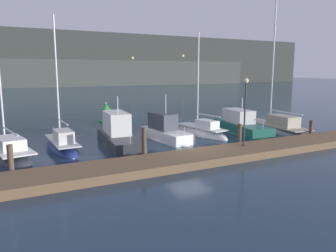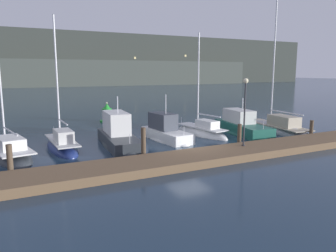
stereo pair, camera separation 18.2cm
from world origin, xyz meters
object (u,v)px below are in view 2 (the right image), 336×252
object	(u,v)px
sailboat_berth_1	(8,153)
motorboat_berth_3	(118,140)
sailboat_berth_2	(62,146)
motorboat_berth_4	(166,135)
sailboat_berth_7	(276,129)
sailboat_berth_5	(202,133)
dock_lamppost	(245,101)
channel_buoy	(107,114)
motorboat_berth_6	(242,129)

from	to	relation	value
sailboat_berth_1	motorboat_berth_3	xyz separation A→B (m)	(6.91, -0.47, 0.26)
sailboat_berth_1	sailboat_berth_2	bearing A→B (deg)	3.86
motorboat_berth_4	sailboat_berth_7	world-z (taller)	sailboat_berth_7
motorboat_berth_3	sailboat_berth_5	world-z (taller)	sailboat_berth_5
sailboat_berth_2	motorboat_berth_3	xyz separation A→B (m)	(3.68, -0.68, 0.22)
sailboat_berth_5	dock_lamppost	distance (m)	7.06
motorboat_berth_4	channel_buoy	size ratio (longest dim) A/B	2.84
sailboat_berth_7	sailboat_berth_1	bearing A→B (deg)	176.69
sailboat_berth_1	channel_buoy	size ratio (longest dim) A/B	5.15
motorboat_berth_6	sailboat_berth_7	world-z (taller)	sailboat_berth_7
sailboat_berth_2	sailboat_berth_7	xyz separation A→B (m)	(17.67, -1.43, -0.03)
sailboat_berth_1	sailboat_berth_7	world-z (taller)	sailboat_berth_7
sailboat_berth_1	motorboat_berth_3	bearing A→B (deg)	-3.85
sailboat_berth_5	sailboat_berth_7	world-z (taller)	sailboat_berth_7
sailboat_berth_7	channel_buoy	distance (m)	16.54
motorboat_berth_6	sailboat_berth_5	bearing A→B (deg)	163.18
motorboat_berth_4	channel_buoy	distance (m)	10.88
sailboat_berth_2	motorboat_berth_6	bearing A→B (deg)	-3.66
motorboat_berth_6	dock_lamppost	size ratio (longest dim) A/B	1.68
sailboat_berth_7	channel_buoy	xyz separation A→B (m)	(-11.52, 11.85, 0.60)
sailboat_berth_2	sailboat_berth_5	size ratio (longest dim) A/B	1.05
sailboat_berth_1	sailboat_berth_2	distance (m)	3.24
sailboat_berth_1	sailboat_berth_7	xyz separation A→B (m)	(20.91, -1.21, 0.01)
sailboat_berth_5	channel_buoy	world-z (taller)	sailboat_berth_5
sailboat_berth_1	motorboat_berth_4	xyz separation A→B (m)	(10.75, -0.15, 0.25)
motorboat_berth_3	motorboat_berth_4	xyz separation A→B (m)	(3.83, 0.32, -0.00)
dock_lamppost	sailboat_berth_2	bearing A→B (deg)	148.65
motorboat_berth_4	sailboat_berth_5	world-z (taller)	sailboat_berth_5
sailboat_berth_7	dock_lamppost	xyz separation A→B (m)	(-7.55, -4.74, 3.12)
sailboat_berth_2	dock_lamppost	size ratio (longest dim) A/B	2.18
sailboat_berth_7	motorboat_berth_3	bearing A→B (deg)	176.95
motorboat_berth_3	channel_buoy	bearing A→B (deg)	77.45
sailboat_berth_5	motorboat_berth_6	size ratio (longest dim) A/B	1.24
motorboat_berth_3	sailboat_berth_5	distance (m)	7.38
channel_buoy	dock_lamppost	world-z (taller)	dock_lamppost
motorboat_berth_4	dock_lamppost	xyz separation A→B (m)	(2.61, -5.80, 2.88)
motorboat_berth_3	motorboat_berth_6	world-z (taller)	motorboat_berth_3
sailboat_berth_5	sailboat_berth_7	xyz separation A→B (m)	(6.66, -1.52, 0.02)
motorboat_berth_3	sailboat_berth_5	size ratio (longest dim) A/B	0.82
motorboat_berth_6	sailboat_berth_7	distance (m)	3.39
sailboat_berth_5	sailboat_berth_7	bearing A→B (deg)	-12.81
sailboat_berth_2	sailboat_berth_5	distance (m)	11.01
motorboat_berth_3	channel_buoy	distance (m)	11.39
sailboat_berth_2	motorboat_berth_6	world-z (taller)	sailboat_berth_2
sailboat_berth_1	motorboat_berth_4	bearing A→B (deg)	-0.78
sailboat_berth_2	channel_buoy	size ratio (longest dim) A/B	4.62
sailboat_berth_7	dock_lamppost	size ratio (longest dim) A/B	2.87
channel_buoy	motorboat_berth_3	bearing A→B (deg)	-102.55
motorboat_berth_4	motorboat_berth_6	xyz separation A→B (m)	(6.82, -0.55, -0.02)
sailboat_berth_5	sailboat_berth_2	bearing A→B (deg)	-179.55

